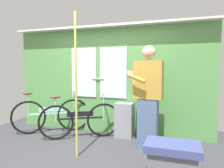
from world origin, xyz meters
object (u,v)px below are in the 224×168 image
object	(u,v)px
bicycle_near_door	(51,115)
passenger_reading_newspaper	(148,94)
bicycle_leaning_behind	(80,120)
trash_bin_by_wall	(124,120)
bench_seat_corner	(172,159)
handrail_pole	(76,86)

from	to	relation	value
bicycle_near_door	passenger_reading_newspaper	bearing A→B (deg)	-38.64
bicycle_leaning_behind	bicycle_near_door	bearing A→B (deg)	139.93
passenger_reading_newspaper	trash_bin_by_wall	bearing A→B (deg)	-32.12
trash_bin_by_wall	bicycle_leaning_behind	bearing A→B (deg)	-157.01
bicycle_leaning_behind	bench_seat_corner	size ratio (longest dim) A/B	2.09
passenger_reading_newspaper	trash_bin_by_wall	xyz separation A→B (m)	(-0.53, 0.43, -0.61)
bicycle_leaning_behind	trash_bin_by_wall	distance (m)	0.91
bicycle_near_door	trash_bin_by_wall	bearing A→B (deg)	-25.46
passenger_reading_newspaper	bench_seat_corner	distance (m)	1.22
bench_seat_corner	bicycle_leaning_behind	bearing A→B (deg)	152.72
bicycle_near_door	trash_bin_by_wall	distance (m)	1.63
bench_seat_corner	handrail_pole	bearing A→B (deg)	174.73
bicycle_near_door	bench_seat_corner	xyz separation A→B (m)	(2.60, -1.08, -0.15)
passenger_reading_newspaper	handrail_pole	size ratio (longest dim) A/B	0.79
trash_bin_by_wall	bench_seat_corner	xyz separation A→B (m)	(0.99, -1.30, -0.11)
handrail_pole	bicycle_leaning_behind	bearing A→B (deg)	113.90
bicycle_leaning_behind	trash_bin_by_wall	size ratio (longest dim) A/B	2.06
trash_bin_by_wall	handrail_pole	world-z (taller)	handrail_pole
bicycle_near_door	bench_seat_corner	bearing A→B (deg)	-55.57
trash_bin_by_wall	handrail_pole	distance (m)	1.48
bicycle_near_door	trash_bin_by_wall	xyz separation A→B (m)	(1.62, 0.21, -0.03)
bicycle_leaning_behind	handrail_pole	bearing A→B (deg)	-95.88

